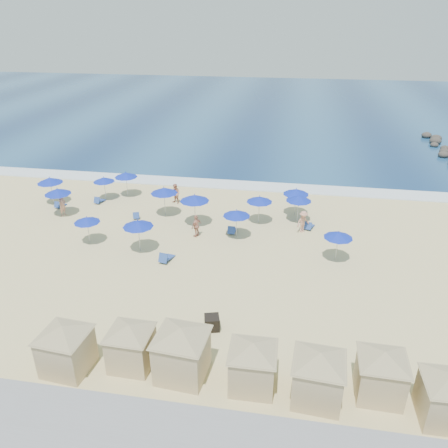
{
  "coord_description": "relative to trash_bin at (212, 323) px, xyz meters",
  "views": [
    {
      "loc": [
        6.46,
        -23.97,
        15.07
      ],
      "look_at": [
        1.91,
        3.0,
        1.85
      ],
      "focal_mm": 35.0,
      "sensor_mm": 36.0,
      "label": 1
    }
  ],
  "objects": [
    {
      "name": "beach_chair_3",
      "position": [
        -4.4,
        6.36,
        -0.12
      ],
      "size": [
        0.87,
        1.46,
        0.75
      ],
      "color": "#2A499A",
      "rests_on": "ground"
    },
    {
      "name": "cabana_6",
      "position": [
        10.41,
        -3.99,
        1.12
      ],
      "size": [
        4.19,
        4.19,
        2.63
      ],
      "color": "#C9B289",
      "rests_on": "ground"
    },
    {
      "name": "surf_line",
      "position": [
        -2.77,
        21.4,
        -0.34
      ],
      "size": [
        160.0,
        2.5,
        0.08
      ],
      "primitive_type": "cube",
      "color": "white",
      "rests_on": "ground"
    },
    {
      "name": "umbrella_4",
      "position": [
        -6.59,
        13.62,
        1.78
      ],
      "size": [
        2.19,
        2.19,
        2.5
      ],
      "color": "#A5A8AD",
      "rests_on": "ground"
    },
    {
      "name": "umbrella_6",
      "position": [
        -6.6,
        7.48,
        1.72
      ],
      "size": [
        2.13,
        2.13,
        2.43
      ],
      "color": "#A5A8AD",
      "rests_on": "ground"
    },
    {
      "name": "beach_chair_2",
      "position": [
        -8.77,
        12.62,
        -0.17
      ],
      "size": [
        0.89,
        1.22,
        0.61
      ],
      "color": "#2A499A",
      "rests_on": "ground"
    },
    {
      "name": "trash_bin",
      "position": [
        0.0,
        0.0,
        0.0
      ],
      "size": [
        0.94,
        0.94,
        0.76
      ],
      "primitive_type": "cube",
      "rotation": [
        0.0,
        0.0,
        0.27
      ],
      "color": "black",
      "rests_on": "ground"
    },
    {
      "name": "ocean",
      "position": [
        -2.77,
        60.9,
        -0.35
      ],
      "size": [
        160.0,
        80.0,
        0.06
      ],
      "primitive_type": "cube",
      "color": "navy",
      "rests_on": "ground"
    },
    {
      "name": "beach_chair_4",
      "position": [
        -0.64,
        11.26,
        -0.14
      ],
      "size": [
        0.58,
        1.26,
        0.69
      ],
      "color": "#2A499A",
      "rests_on": "ground"
    },
    {
      "name": "cabana_5",
      "position": [
        7.99,
        -3.13,
        1.13
      ],
      "size": [
        4.2,
        4.2,
        2.64
      ],
      "color": "#C9B289",
      "rests_on": "ground"
    },
    {
      "name": "umbrella_1",
      "position": [
        -15.08,
        12.14,
        1.72
      ],
      "size": [
        2.13,
        2.13,
        2.43
      ],
      "color": "#A5A8AD",
      "rests_on": "ground"
    },
    {
      "name": "umbrella_8",
      "position": [
        -0.22,
        10.59,
        1.6
      ],
      "size": [
        2.01,
        2.01,
        2.28
      ],
      "color": "#A5A8AD",
      "rests_on": "ground"
    },
    {
      "name": "beachgoer_0",
      "position": [
        -14.84,
        12.11,
        0.54
      ],
      "size": [
        0.54,
        0.73,
        1.85
      ],
      "primitive_type": "imported",
      "rotation": [
        0.0,
        0.0,
        1.42
      ],
      "color": "tan",
      "rests_on": "ground"
    },
    {
      "name": "umbrella_9",
      "position": [
        3.97,
        15.37,
        1.7
      ],
      "size": [
        2.11,
        2.11,
        2.4
      ],
      "color": "#A5A8AD",
      "rests_on": "ground"
    },
    {
      "name": "beachgoer_2",
      "position": [
        -3.16,
        10.27,
        0.49
      ],
      "size": [
        0.85,
        1.1,
        1.74
      ],
      "primitive_type": "imported",
      "rotation": [
        0.0,
        0.0,
        4.23
      ],
      "color": "tan",
      "rests_on": "ground"
    },
    {
      "name": "beach_chair_0",
      "position": [
        -16.02,
        13.6,
        -0.16
      ],
      "size": [
        0.66,
        1.22,
        0.64
      ],
      "color": "#2A499A",
      "rests_on": "ground"
    },
    {
      "name": "umbrella_0",
      "position": [
        -16.99,
        14.35,
        1.76
      ],
      "size": [
        2.18,
        2.18,
        2.48
      ],
      "color": "#A5A8AD",
      "rests_on": "ground"
    },
    {
      "name": "cabana_1",
      "position": [
        -3.22,
        -3.18,
        1.09
      ],
      "size": [
        4.11,
        4.11,
        2.58
      ],
      "color": "#C9B289",
      "rests_on": "ground"
    },
    {
      "name": "ground",
      "position": [
        -2.77,
        5.9,
        -0.38
      ],
      "size": [
        160.0,
        160.0,
        0.0
      ],
      "primitive_type": "plane",
      "color": "beige",
      "rests_on": "ground"
    },
    {
      "name": "beach_chair_1",
      "position": [
        -13.08,
        15.1,
        -0.15
      ],
      "size": [
        0.72,
        1.28,
        0.67
      ],
      "color": "#2A499A",
      "rests_on": "ground"
    },
    {
      "name": "cabana_2",
      "position": [
        -0.72,
        -3.39,
        1.31
      ],
      "size": [
        4.69,
        4.69,
        2.95
      ],
      "color": "#C9B289",
      "rests_on": "ground"
    },
    {
      "name": "cabana_4",
      "position": [
        5.31,
        -3.79,
        1.21
      ],
      "size": [
        4.43,
        4.43,
        2.78
      ],
      "color": "#C9B289",
      "rests_on": "ground"
    },
    {
      "name": "umbrella_10",
      "position": [
        4.22,
        14.17,
        1.62
      ],
      "size": [
        2.03,
        2.03,
        2.31
      ],
      "color": "#A5A8AD",
      "rests_on": "ground"
    },
    {
      "name": "beachgoer_1",
      "position": [
        -6.36,
        16.15,
        0.51
      ],
      "size": [
        1.08,
        1.01,
        1.78
      ],
      "primitive_type": "imported",
      "rotation": [
        0.0,
        0.0,
        5.77
      ],
      "color": "tan",
      "rests_on": "ground"
    },
    {
      "name": "umbrella_12",
      "position": [
        -11.2,
        17.13,
        1.64
      ],
      "size": [
        2.05,
        2.05,
        2.33
      ],
      "color": "#A5A8AD",
      "rests_on": "ground"
    },
    {
      "name": "umbrella_2",
      "position": [
        -12.84,
        16.04,
        1.48
      ],
      "size": [
        1.89,
        1.89,
        2.15
      ],
      "color": "#A5A8AD",
      "rests_on": "ground"
    },
    {
      "name": "seawall",
      "position": [
        -2.77,
        -7.59,
        0.27
      ],
      "size": [
        160.0,
        6.1,
        1.22
      ],
      "color": "gray",
      "rests_on": "ground"
    },
    {
      "name": "umbrella_7",
      "position": [
        1.18,
        13.46,
        1.63
      ],
      "size": [
        2.03,
        2.03,
        2.32
      ],
      "color": "#A5A8AD",
      "rests_on": "ground"
    },
    {
      "name": "beach_chair_5",
      "position": [
        5.14,
        12.97,
        -0.14
      ],
      "size": [
        0.89,
        1.36,
        0.69
      ],
      "color": "#2A499A",
      "rests_on": "ground"
    },
    {
      "name": "beachgoer_3",
      "position": [
        4.65,
        12.33,
        0.48
      ],
      "size": [
        1.26,
        1.2,
        1.72
      ],
      "primitive_type": "imported",
      "rotation": [
        0.0,
        0.0,
        0.7
      ],
      "color": "tan",
      "rests_on": "ground"
    },
    {
      "name": "cabana_0",
      "position": [
        -6.07,
        -3.93,
        1.18
      ],
      "size": [
        4.33,
        4.33,
        2.73
      ],
      "color": "#C9B289",
      "rests_on": "ground"
    },
    {
      "name": "umbrella_11",
      "position": [
        6.89,
        8.42,
        1.52
      ],
      "size": [
        1.93,
        1.93,
        2.2
      ],
      "color": "#A5A8AD",
      "rests_on": "ground"
    },
    {
      "name": "cabana_3",
      "position": [
        2.51,
        -3.53,
        1.14
      ],
      "size": [
        4.23,
        4.23,
        2.65
      ],
      "color": "#C9B289",
      "rests_on": "ground"
    },
    {
      "name": "umbrella_5",
      "position": [
        -3.73,
        12.25,
        1.88
      ],
      "size": [
        2.29,
        2.29,
        2.61
      ],
      "color": "#A5A8AD",
      "rests_on": "ground"
    },
    {
      "name": "umbrella_3",
      "position": [
        -10.62,
        7.99,
        1.46
      ],
      "size": [
        1.87,
        1.87,
        2.12
      ],
      "color": "#A5A8AD",
      "rests_on": "ground"
    }
  ]
}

